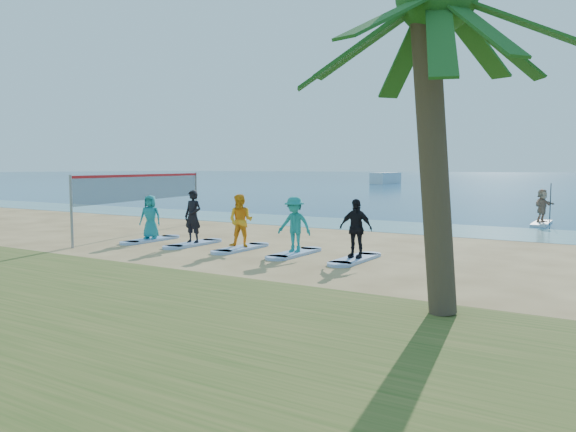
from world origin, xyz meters
The scene contains 16 objects.
ground centered at (0.00, 0.00, 0.00)m, with size 600.00×600.00×0.00m, color tan.
shallow_water centered at (0.00, 10.50, 0.01)m, with size 600.00×600.00×0.00m, color teal.
volleyball_net centered at (-7.59, 2.45, 1.90)m, with size 2.19×8.84×2.50m.
paddleboard centered at (5.94, 15.10, 0.06)m, with size 0.70×3.00×0.12m, color silver.
paddleboarder centered at (5.94, 15.10, 0.92)m, with size 1.49×0.47×1.60m, color tan.
boat_offshore_a centered at (-26.10, 74.32, 0.00)m, with size 2.35×8.23×1.86m, color silver.
surfboard_0 centered at (-5.65, 0.84, 0.04)m, with size 0.70×2.20×0.09m, color #91AEE1.
student_0 centered at (-5.65, 0.84, 0.91)m, with size 0.80×0.52×1.63m, color teal.
surfboard_1 centered at (-3.54, 0.84, 0.04)m, with size 0.70×2.20×0.09m, color #91AEE1.
student_1 centered at (-3.54, 0.84, 1.02)m, with size 0.68×0.45×1.86m, color black.
surfboard_2 centered at (-1.43, 0.84, 0.04)m, with size 0.70×2.20×0.09m, color #91AEE1.
student_2 centered at (-1.43, 0.84, 0.97)m, with size 0.86×0.67×1.77m, color orange.
surfboard_3 centered at (0.67, 0.84, 0.04)m, with size 0.70×2.20×0.09m, color #91AEE1.
student_3 centered at (0.67, 0.84, 0.97)m, with size 1.13×0.65×1.75m, color teal.
surfboard_4 centered at (2.78, 0.84, 0.04)m, with size 0.70×2.20×0.09m, color #91AEE1.
student_4 centered at (2.78, 0.84, 0.96)m, with size 1.02×0.43×1.75m, color black.
Camera 1 is at (9.78, -14.16, 2.76)m, focal length 35.00 mm.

